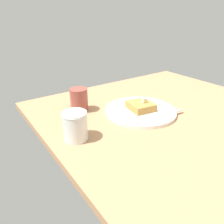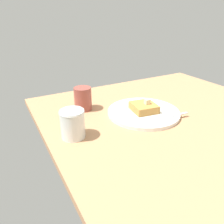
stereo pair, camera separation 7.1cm
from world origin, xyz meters
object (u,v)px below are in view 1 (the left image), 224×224
object	(u,v)px
plate	(140,111)
coffee_mug	(79,100)
syrup_jar	(75,126)
fork	(164,114)

from	to	relation	value
plate	coffee_mug	world-z (taller)	coffee_mug
plate	coffee_mug	xyz separation A→B (cm)	(14.77, 17.86, 3.69)
syrup_jar	coffee_mug	size ratio (longest dim) A/B	0.93
syrup_jar	coffee_mug	world-z (taller)	same
plate	fork	size ratio (longest dim) A/B	1.64
fork	coffee_mug	distance (cm)	31.51
plate	syrup_jar	distance (cm)	28.40
syrup_jar	coffee_mug	bearing A→B (deg)	-30.05
plate	coffee_mug	bearing A→B (deg)	50.41
plate	syrup_jar	bearing A→B (deg)	95.79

